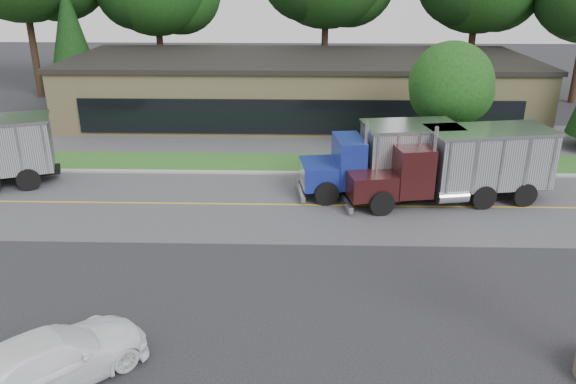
{
  "coord_description": "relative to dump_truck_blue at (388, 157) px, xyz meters",
  "views": [
    {
      "loc": [
        2.3,
        -14.63,
        10.03
      ],
      "look_at": [
        1.71,
        6.09,
        1.8
      ],
      "focal_mm": 35.0,
      "sensor_mm": 36.0,
      "label": 1
    }
  ],
  "objects": [
    {
      "name": "rally_car",
      "position": [
        -10.41,
        -13.69,
        -1.06
      ],
      "size": [
        5.04,
        5.06,
        1.47
      ],
      "primitive_type": "imported",
      "rotation": [
        0.0,
        0.0,
        2.36
      ],
      "color": "white",
      "rests_on": "ground"
    },
    {
      "name": "strip_mall",
      "position": [
        -4.29,
        15.36,
        0.2
      ],
      "size": [
        32.0,
        12.0,
        4.0
      ],
      "primitive_type": "cube",
      "color": "tan",
      "rests_on": "ground"
    },
    {
      "name": "evergreen_left",
      "position": [
        -22.29,
        19.36,
        3.4
      ],
      "size": [
        4.17,
        4.17,
        9.47
      ],
      "color": "#382619",
      "rests_on": "ground"
    },
    {
      "name": "road",
      "position": [
        -6.29,
        -1.64,
        -1.8
      ],
      "size": [
        60.0,
        8.0,
        0.02
      ],
      "primitive_type": "cube",
      "color": "slate",
      "rests_on": "ground"
    },
    {
      "name": "dump_truck_blue",
      "position": [
        0.0,
        0.0,
        0.0
      ],
      "size": [
        7.55,
        3.55,
        3.36
      ],
      "rotation": [
        0.0,
        0.0,
        3.28
      ],
      "color": "black",
      "rests_on": "ground"
    },
    {
      "name": "dump_truck_maroon",
      "position": [
        3.19,
        -0.81,
        0.01
      ],
      "size": [
        9.66,
        4.14,
        3.36
      ],
      "rotation": [
        0.0,
        0.0,
        3.32
      ],
      "color": "black",
      "rests_on": "ground"
    },
    {
      "name": "curb",
      "position": [
        -6.29,
        2.56,
        -1.8
      ],
      "size": [
        60.0,
        0.3,
        0.12
      ],
      "primitive_type": "cube",
      "color": "#9E9E99",
      "rests_on": "ground"
    },
    {
      "name": "tree_verge",
      "position": [
        3.78,
        4.42,
        2.45
      ],
      "size": [
        4.68,
        4.4,
        6.67
      ],
      "color": "#382619",
      "rests_on": "ground"
    },
    {
      "name": "far_parking",
      "position": [
        -6.29,
        9.36,
        -1.8
      ],
      "size": [
        60.0,
        7.0,
        0.02
      ],
      "primitive_type": "cube",
      "color": "slate",
      "rests_on": "ground"
    },
    {
      "name": "center_line",
      "position": [
        -6.29,
        -1.64,
        -1.8
      ],
      "size": [
        60.0,
        0.12,
        0.01
      ],
      "primitive_type": "cube",
      "color": "gold",
      "rests_on": "ground"
    },
    {
      "name": "ground",
      "position": [
        -6.29,
        -10.64,
        -1.8
      ],
      "size": [
        140.0,
        140.0,
        0.0
      ],
      "primitive_type": "plane",
      "color": "#333338",
      "rests_on": "ground"
    },
    {
      "name": "grass_verge",
      "position": [
        -6.29,
        4.36,
        -1.8
      ],
      "size": [
        60.0,
        3.4,
        0.03
      ],
      "primitive_type": "cube",
      "color": "#26571D",
      "rests_on": "ground"
    }
  ]
}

